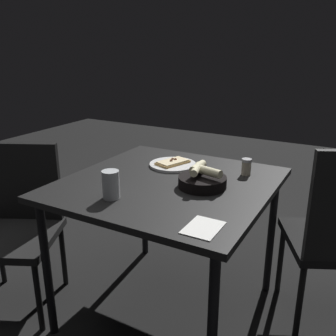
# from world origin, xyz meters

# --- Properties ---
(ground) EXTENTS (8.00, 8.00, 0.00)m
(ground) POSITION_xyz_m (0.00, 0.00, 0.00)
(ground) COLOR black
(dining_table) EXTENTS (0.98, 0.96, 0.75)m
(dining_table) POSITION_xyz_m (0.00, 0.00, 0.68)
(dining_table) COLOR black
(dining_table) RESTS_ON ground
(pizza_plate) EXTENTS (0.25, 0.25, 0.04)m
(pizza_plate) POSITION_xyz_m (-0.22, -0.09, 0.76)
(pizza_plate) COLOR white
(pizza_plate) RESTS_ON dining_table
(bread_basket) EXTENTS (0.22, 0.22, 0.11)m
(bread_basket) POSITION_xyz_m (-0.01, 0.17, 0.78)
(bread_basket) COLOR black
(bread_basket) RESTS_ON dining_table
(beer_glass) EXTENTS (0.07, 0.07, 0.12)m
(beer_glass) POSITION_xyz_m (0.30, -0.11, 0.80)
(beer_glass) COLOR silver
(beer_glass) RESTS_ON dining_table
(pepper_shaker) EXTENTS (0.05, 0.05, 0.08)m
(pepper_shaker) POSITION_xyz_m (-0.27, 0.30, 0.78)
(pepper_shaker) COLOR #BFB299
(pepper_shaker) RESTS_ON dining_table
(napkin) EXTENTS (0.16, 0.12, 0.00)m
(napkin) POSITION_xyz_m (0.36, 0.34, 0.75)
(napkin) COLOR white
(napkin) RESTS_ON dining_table
(chair_far) EXTENTS (0.59, 0.59, 0.87)m
(chair_far) POSITION_xyz_m (0.28, -0.77, 0.49)
(chair_far) COLOR black
(chair_far) RESTS_ON ground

